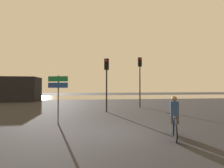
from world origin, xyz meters
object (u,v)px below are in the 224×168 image
object	(u,v)px
traffic_light_center	(107,75)
traffic_light_far_right	(140,73)
direction_sign_post	(58,90)
cyclist	(174,117)

from	to	relation	value
traffic_light_center	traffic_light_far_right	size ratio (longest dim) A/B	0.86
traffic_light_center	direction_sign_post	distance (m)	5.32
traffic_light_center	traffic_light_far_right	xyz separation A→B (m)	(3.68, 2.90, 0.44)
traffic_light_far_right	direction_sign_post	size ratio (longest dim) A/B	1.90
traffic_light_far_right	direction_sign_post	world-z (taller)	traffic_light_far_right
traffic_light_far_right	cyclist	world-z (taller)	traffic_light_far_right
traffic_light_far_right	cyclist	size ratio (longest dim) A/B	3.06
direction_sign_post	cyclist	xyz separation A→B (m)	(4.81, -3.47, -0.97)
traffic_light_far_right	cyclist	distance (m)	11.03
direction_sign_post	cyclist	distance (m)	6.01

